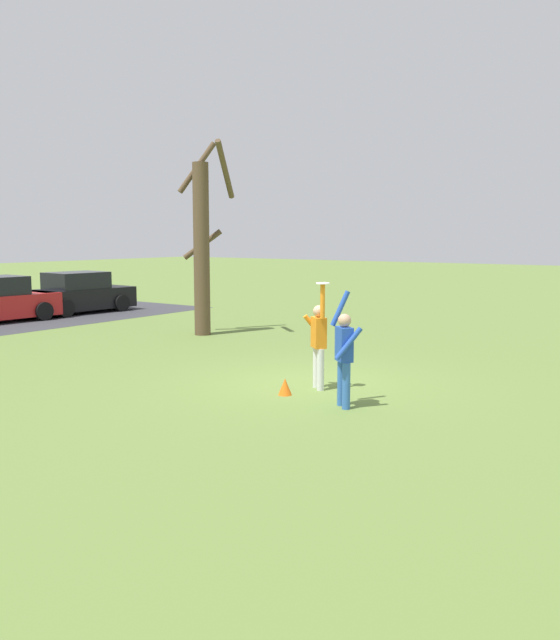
{
  "coord_description": "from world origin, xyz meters",
  "views": [
    {
      "loc": [
        -11.14,
        -7.07,
        2.98
      ],
      "look_at": [
        -0.73,
        0.24,
        1.37
      ],
      "focal_mm": 37.32,
      "sensor_mm": 36.0,
      "label": 1
    }
  ],
  "objects_px": {
    "person_defender": "(344,352)",
    "field_cone_orange": "(285,387)",
    "parked_car_black": "(79,294)",
    "person_catcher": "(319,339)",
    "bare_tree_tall": "(202,243)",
    "frisbee_disc": "(323,283)"
  },
  "relations": [
    {
      "from": "person_defender",
      "to": "field_cone_orange",
      "type": "distance_m",
      "value": 1.59
    },
    {
      "from": "person_catcher",
      "to": "field_cone_orange",
      "type": "xyz_separation_m",
      "value": [
        -0.79,
        0.25,
        -0.82
      ]
    },
    {
      "from": "frisbee_disc",
      "to": "parked_car_black",
      "type": "height_order",
      "value": "frisbee_disc"
    },
    {
      "from": "person_defender",
      "to": "frisbee_disc",
      "type": "bearing_deg",
      "value": -0.0
    },
    {
      "from": "person_defender",
      "to": "parked_car_black",
      "type": "relative_size",
      "value": 0.49
    },
    {
      "from": "person_catcher",
      "to": "bare_tree_tall",
      "type": "bearing_deg",
      "value": -171.32
    },
    {
      "from": "person_defender",
      "to": "bare_tree_tall",
      "type": "height_order",
      "value": "bare_tree_tall"
    },
    {
      "from": "field_cone_orange",
      "to": "parked_car_black",
      "type": "bearing_deg",
      "value": 65.39
    },
    {
      "from": "bare_tree_tall",
      "to": "parked_car_black",
      "type": "bearing_deg",
      "value": 78.47
    },
    {
      "from": "frisbee_disc",
      "to": "field_cone_orange",
      "type": "height_order",
      "value": "frisbee_disc"
    },
    {
      "from": "person_catcher",
      "to": "frisbee_disc",
      "type": "relative_size",
      "value": 8.18
    },
    {
      "from": "frisbee_disc",
      "to": "field_cone_orange",
      "type": "xyz_separation_m",
      "value": [
        -0.64,
        0.42,
        -1.93
      ]
    },
    {
      "from": "parked_car_black",
      "to": "person_defender",
      "type": "bearing_deg",
      "value": -109.65
    },
    {
      "from": "person_defender",
      "to": "person_catcher",
      "type": "bearing_deg",
      "value": -0.0
    },
    {
      "from": "bare_tree_tall",
      "to": "field_cone_orange",
      "type": "relative_size",
      "value": 18.19
    },
    {
      "from": "person_catcher",
      "to": "field_cone_orange",
      "type": "height_order",
      "value": "person_catcher"
    },
    {
      "from": "parked_car_black",
      "to": "bare_tree_tall",
      "type": "relative_size",
      "value": 0.72
    },
    {
      "from": "person_defender",
      "to": "field_cone_orange",
      "type": "height_order",
      "value": "person_defender"
    },
    {
      "from": "field_cone_orange",
      "to": "bare_tree_tall",
      "type": "bearing_deg",
      "value": 52.44
    },
    {
      "from": "person_catcher",
      "to": "person_defender",
      "type": "relative_size",
      "value": 1.02
    },
    {
      "from": "bare_tree_tall",
      "to": "field_cone_orange",
      "type": "bearing_deg",
      "value": -127.56
    },
    {
      "from": "frisbee_disc",
      "to": "person_defender",
      "type": "bearing_deg",
      "value": -130.57
    }
  ]
}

